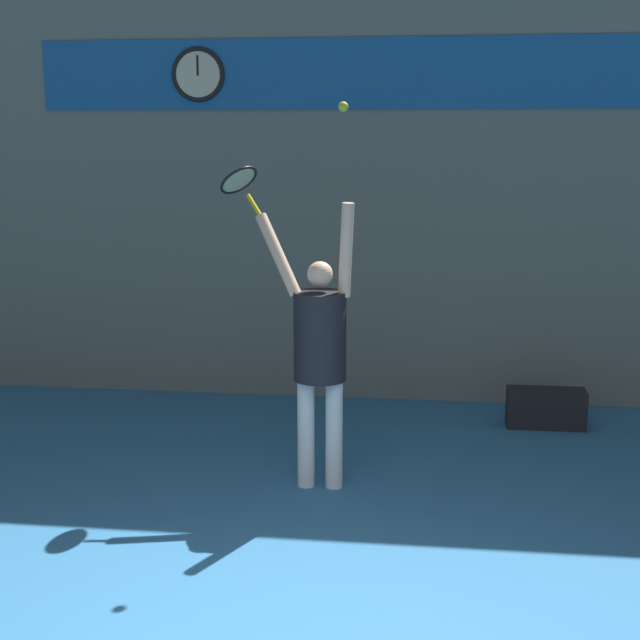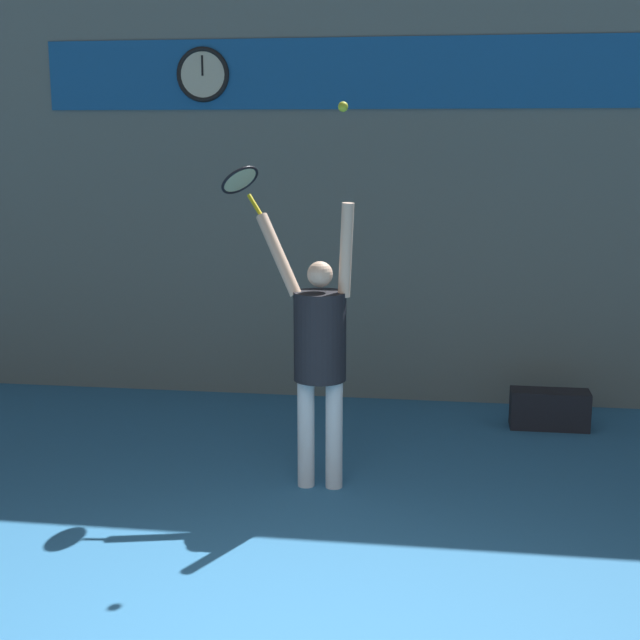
{
  "view_description": "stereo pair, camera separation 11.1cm",
  "coord_description": "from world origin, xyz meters",
  "px_view_note": "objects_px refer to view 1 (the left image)",
  "views": [
    {
      "loc": [
        0.55,
        -3.55,
        2.65
      ],
      "look_at": [
        -0.23,
        2.84,
        1.31
      ],
      "focal_mm": 50.0,
      "sensor_mm": 36.0,
      "label": 1
    },
    {
      "loc": [
        0.66,
        -3.54,
        2.65
      ],
      "look_at": [
        -0.23,
        2.84,
        1.31
      ],
      "focal_mm": 50.0,
      "sensor_mm": 36.0,
      "label": 2
    }
  ],
  "objects_px": {
    "scoreboard_clock": "(198,74)",
    "tennis_ball": "(343,107)",
    "tennis_player": "(319,346)",
    "equipment_bag": "(546,408)",
    "tennis_racket": "(240,182)"
  },
  "relations": [
    {
      "from": "scoreboard_clock",
      "to": "tennis_player",
      "type": "xyz_separation_m",
      "value": [
        1.48,
        -2.35,
        -2.12
      ]
    },
    {
      "from": "scoreboard_clock",
      "to": "tennis_ball",
      "type": "xyz_separation_m",
      "value": [
        1.65,
        -2.41,
        -0.38
      ]
    },
    {
      "from": "tennis_racket",
      "to": "tennis_ball",
      "type": "bearing_deg",
      "value": -27.36
    },
    {
      "from": "tennis_ball",
      "to": "equipment_bag",
      "type": "bearing_deg",
      "value": 44.91
    },
    {
      "from": "scoreboard_clock",
      "to": "tennis_player",
      "type": "relative_size",
      "value": 0.24
    },
    {
      "from": "scoreboard_clock",
      "to": "tennis_ball",
      "type": "distance_m",
      "value": 2.94
    },
    {
      "from": "scoreboard_clock",
      "to": "equipment_bag",
      "type": "height_order",
      "value": "scoreboard_clock"
    },
    {
      "from": "tennis_racket",
      "to": "tennis_ball",
      "type": "height_order",
      "value": "tennis_ball"
    },
    {
      "from": "tennis_player",
      "to": "equipment_bag",
      "type": "xyz_separation_m",
      "value": [
        1.9,
        1.66,
        -0.93
      ]
    },
    {
      "from": "tennis_player",
      "to": "tennis_ball",
      "type": "distance_m",
      "value": 1.75
    },
    {
      "from": "tennis_ball",
      "to": "equipment_bag",
      "type": "relative_size",
      "value": 0.1
    },
    {
      "from": "tennis_racket",
      "to": "scoreboard_clock",
      "type": "bearing_deg",
      "value": 112.5
    },
    {
      "from": "tennis_ball",
      "to": "equipment_bag",
      "type": "height_order",
      "value": "tennis_ball"
    },
    {
      "from": "tennis_ball",
      "to": "tennis_racket",
      "type": "bearing_deg",
      "value": 152.64
    },
    {
      "from": "scoreboard_clock",
      "to": "equipment_bag",
      "type": "xyz_separation_m",
      "value": [
        3.38,
        -0.68,
        -3.05
      ]
    }
  ]
}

